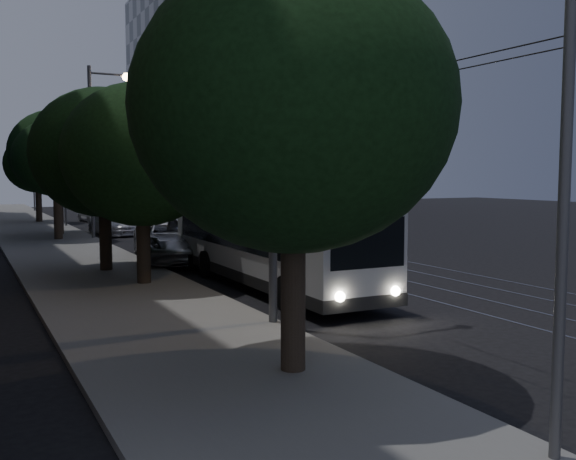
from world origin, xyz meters
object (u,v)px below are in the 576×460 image
(car_white_d, at_px, (93,213))
(streetlamp_near, at_px, (289,40))
(pickup_silver, at_px, (176,239))
(car_white_a, at_px, (172,233))
(car_white_b, at_px, (113,224))
(car_white_c, at_px, (116,220))
(streetlamp_far, at_px, (98,136))
(trolleybus, at_px, (265,236))

(car_white_d, height_order, streetlamp_near, streetlamp_near)
(pickup_silver, xyz_separation_m, car_white_a, (1.03, 3.91, -0.13))
(car_white_b, height_order, car_white_c, car_white_c)
(car_white_c, distance_m, streetlamp_far, 8.06)
(car_white_d, xyz_separation_m, streetlamp_near, (-2.07, -36.50, 6.06))
(pickup_silver, relative_size, streetlamp_far, 0.71)
(pickup_silver, relative_size, car_white_a, 1.43)
(car_white_b, xyz_separation_m, streetlamp_far, (-1.19, -2.58, 5.07))
(car_white_d, bearing_deg, streetlamp_near, -100.01)
(pickup_silver, height_order, car_white_d, pickup_silver)
(trolleybus, xyz_separation_m, streetlamp_far, (-1.89, 17.26, 4.08))
(streetlamp_near, bearing_deg, car_white_a, 82.73)
(trolleybus, height_order, car_white_b, trolleybus)
(car_white_a, bearing_deg, trolleybus, -84.75)
(car_white_a, distance_m, streetlamp_far, 8.30)
(car_white_a, bearing_deg, car_white_d, 96.30)
(streetlamp_far, bearing_deg, car_white_a, -71.75)
(trolleybus, distance_m, car_white_d, 31.19)
(trolleybus, distance_m, car_white_c, 23.22)
(car_white_b, xyz_separation_m, streetlamp_near, (-1.16, -25.16, 6.07))
(trolleybus, height_order, car_white_c, trolleybus)
(car_white_c, bearing_deg, car_white_d, 95.00)
(streetlamp_near, bearing_deg, car_white_d, 86.75)
(car_white_c, xyz_separation_m, streetlamp_far, (-2.09, -5.93, 5.03))
(car_white_a, distance_m, car_white_c, 12.29)
(pickup_silver, relative_size, car_white_c, 1.63)
(pickup_silver, bearing_deg, car_white_a, 85.22)
(car_white_a, xyz_separation_m, streetlamp_near, (-2.07, -16.23, 5.91))
(pickup_silver, height_order, car_white_a, pickup_silver)
(car_white_c, bearing_deg, streetlamp_far, -104.44)
(pickup_silver, distance_m, streetlamp_near, 13.65)
(trolleybus, bearing_deg, streetlamp_near, -108.98)
(car_white_c, height_order, streetlamp_far, streetlamp_far)
(car_white_d, relative_size, streetlamp_near, 0.34)
(car_white_a, bearing_deg, car_white_c, 96.30)
(car_white_d, distance_m, streetlamp_near, 37.05)
(car_white_b, height_order, streetlamp_far, streetlamp_far)
(trolleybus, bearing_deg, car_white_d, 90.03)
(car_white_a, height_order, car_white_b, car_white_a)
(car_white_a, bearing_deg, car_white_b, 102.09)
(car_white_d, relative_size, streetlamp_far, 0.40)
(pickup_silver, bearing_deg, car_white_b, 99.45)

